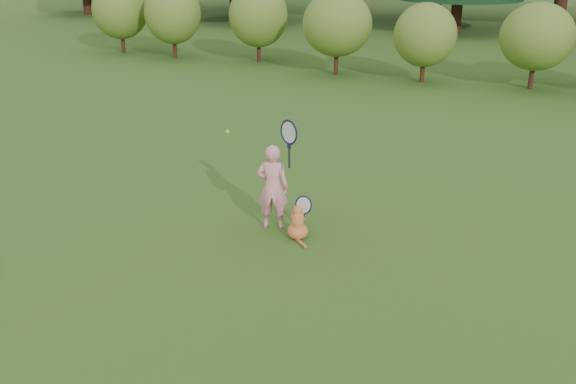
% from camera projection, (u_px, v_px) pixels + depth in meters
% --- Properties ---
extents(ground, '(100.00, 100.00, 0.00)m').
position_uv_depth(ground, '(253.00, 256.00, 9.04)').
color(ground, '#2E4C15').
rests_on(ground, ground).
extents(shrub_row, '(28.00, 3.00, 2.80)m').
position_uv_depth(shrub_row, '(432.00, 33.00, 19.69)').
color(shrub_row, '#587925').
rests_on(shrub_row, ground).
extents(child, '(0.77, 0.46, 2.00)m').
position_uv_depth(child, '(273.00, 185.00, 9.65)').
color(child, pink).
rests_on(child, ground).
extents(cat, '(0.50, 0.70, 0.71)m').
position_uv_depth(cat, '(298.00, 221.00, 9.49)').
color(cat, '#BC5424').
rests_on(cat, ground).
extents(tennis_ball, '(0.07, 0.07, 0.07)m').
position_uv_depth(tennis_ball, '(228.00, 132.00, 10.67)').
color(tennis_ball, '#C1C717').
rests_on(tennis_ball, ground).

